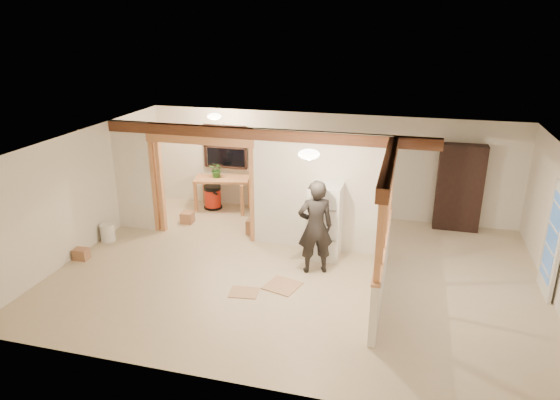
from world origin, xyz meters
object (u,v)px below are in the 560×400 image
(refrigerator, at_px, (325,221))
(woman, at_px, (315,227))
(shop_vac, at_px, (213,197))
(work_table, at_px, (223,194))
(bookshelf, at_px, (459,188))

(refrigerator, distance_m, woman, 0.72)
(refrigerator, xyz_separation_m, shop_vac, (-3.25, 1.99, -0.46))
(shop_vac, bearing_deg, refrigerator, -31.50)
(work_table, bearing_deg, refrigerator, -45.52)
(shop_vac, bearing_deg, work_table, -6.28)
(woman, xyz_separation_m, shop_vac, (-3.18, 2.69, -0.61))
(refrigerator, relative_size, work_table, 1.14)
(shop_vac, bearing_deg, woman, -40.22)
(work_table, distance_m, shop_vac, 0.31)
(refrigerator, bearing_deg, woman, -95.31)
(woman, bearing_deg, refrigerator, -116.93)
(bookshelf, bearing_deg, shop_vac, -178.16)
(refrigerator, relative_size, woman, 0.83)
(shop_vac, xyz_separation_m, bookshelf, (5.92, 0.19, 0.69))
(refrigerator, bearing_deg, bookshelf, 39.16)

